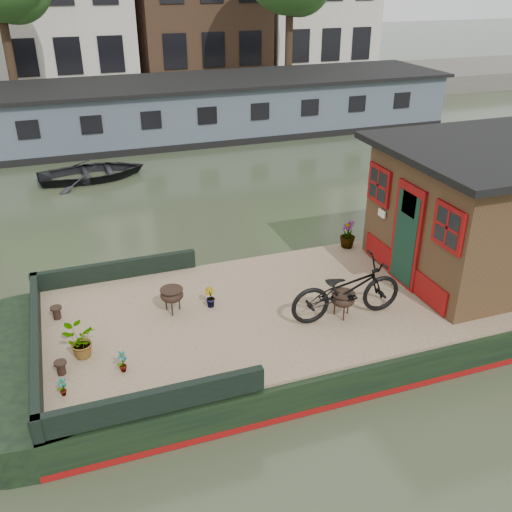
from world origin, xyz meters
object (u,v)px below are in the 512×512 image
object	(u,v)px
brazier_front	(342,305)
bicycle	(346,290)
cabin	(491,209)
brazier_rear	(172,300)
dinghy	(92,168)
potted_plant_a	(122,362)

from	to	relation	value
brazier_front	bicycle	bearing A→B (deg)	-16.34
cabin	brazier_front	world-z (taller)	cabin
brazier_rear	dinghy	xyz separation A→B (m)	(-0.52, 9.51, -0.53)
cabin	brazier_front	xyz separation A→B (m)	(-3.32, -0.65, -1.01)
dinghy	brazier_rear	bearing A→B (deg)	179.31
cabin	potted_plant_a	world-z (taller)	cabin
potted_plant_a	brazier_rear	bearing A→B (deg)	53.23
potted_plant_a	brazier_front	xyz separation A→B (m)	(3.63, 0.27, 0.05)
cabin	dinghy	world-z (taller)	cabin
bicycle	brazier_rear	size ratio (longest dim) A/B	4.39
cabin	potted_plant_a	xyz separation A→B (m)	(-6.95, -0.93, -1.05)
potted_plant_a	brazier_rear	xyz separation A→B (m)	(1.01, 1.35, 0.04)
potted_plant_a	dinghy	size ratio (longest dim) A/B	0.11
cabin	brazier_rear	bearing A→B (deg)	175.90
cabin	bicycle	world-z (taller)	cabin
bicycle	dinghy	size ratio (longest dim) A/B	0.59
dinghy	bicycle	bearing A→B (deg)	-167.09
cabin	bicycle	size ratio (longest dim) A/B	2.08
cabin	potted_plant_a	size ratio (longest dim) A/B	11.45
cabin	bicycle	xyz separation A→B (m)	(-3.27, -0.67, -0.72)
cabin	brazier_rear	size ratio (longest dim) A/B	9.14
brazier_rear	cabin	bearing A→B (deg)	-4.10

